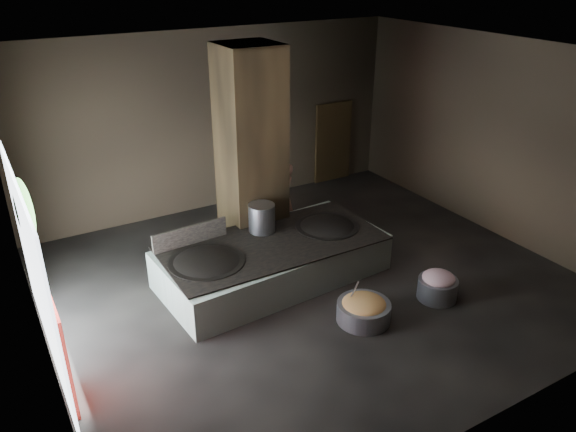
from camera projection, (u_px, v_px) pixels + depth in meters
floor at (309, 282)px, 11.53m from camera, size 10.00×9.00×0.10m
ceiling at (313, 52)px, 9.57m from camera, size 10.00×9.00×0.10m
back_wall at (214, 121)px, 14.10m from camera, size 10.00×0.10×4.50m
front_wall at (506, 293)px, 7.00m from camera, size 10.00×0.10×4.50m
left_wall at (21, 241)px, 8.25m from camera, size 0.10×9.00×4.50m
right_wall at (497, 137)px, 12.85m from camera, size 0.10×9.00×4.50m
pillar at (251, 152)px, 11.90m from camera, size 1.20×1.20×4.50m
hearth_platform at (273, 261)px, 11.44m from camera, size 4.66×2.46×0.79m
platform_cap at (273, 243)px, 11.26m from camera, size 4.43×2.13×0.03m
wok_left at (207, 265)px, 10.59m from camera, size 1.43×1.43×0.39m
wok_left_rim at (207, 262)px, 10.56m from camera, size 1.46×1.46×0.05m
wok_right at (327, 229)px, 11.95m from camera, size 1.33×1.33×0.37m
wok_right_rim at (327, 226)px, 11.92m from camera, size 1.36×1.36×0.05m
stock_pot at (262, 218)px, 11.58m from camera, size 0.55×0.55×0.59m
splash_guard at (190, 235)px, 11.10m from camera, size 1.58×0.16×0.39m
cook at (284, 199)px, 13.06m from camera, size 0.77×0.69×1.77m
veg_basin at (363, 312)px, 10.19m from camera, size 1.19×1.19×0.36m
veg_fill at (364, 304)px, 10.12m from camera, size 0.81×0.81×0.25m
ladle at (353, 293)px, 10.08m from camera, size 0.10×0.39×0.70m
meat_basin at (437, 289)px, 10.84m from camera, size 0.81×0.81×0.42m
meat_fill at (439, 278)px, 10.74m from camera, size 0.63×0.63×0.24m
doorway_near at (259, 157)px, 15.06m from camera, size 1.18×0.08×2.38m
doorway_near_glow at (266, 159)px, 15.07m from camera, size 0.81×0.04×1.91m
doorway_far at (333, 143)px, 16.16m from camera, size 1.18×0.08×2.38m
doorway_far_glow at (330, 144)px, 16.28m from camera, size 0.74×0.04×1.75m
left_opening at (35, 272)px, 8.73m from camera, size 0.04×4.20×3.10m
pavilion_sliver at (64, 356)px, 8.06m from camera, size 0.05×0.90×1.70m
tree_silhouette at (24, 210)px, 9.37m from camera, size 0.28×1.10×1.10m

